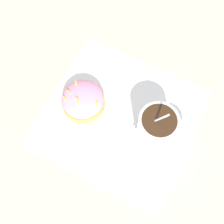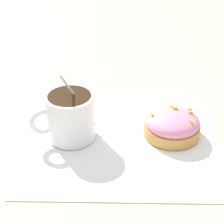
# 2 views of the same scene
# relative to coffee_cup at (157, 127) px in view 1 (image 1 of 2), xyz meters

# --- Properties ---
(ground_plane) EXTENTS (3.00, 3.00, 0.00)m
(ground_plane) POSITION_rel_coffee_cup_xyz_m (0.08, -0.00, -0.04)
(ground_plane) COLOR #C6B793
(paper_napkin) EXTENTS (0.31, 0.29, 0.00)m
(paper_napkin) POSITION_rel_coffee_cup_xyz_m (0.08, -0.00, -0.04)
(paper_napkin) COLOR white
(paper_napkin) RESTS_ON ground_plane
(coffee_cup) EXTENTS (0.10, 0.08, 0.11)m
(coffee_cup) POSITION_rel_coffee_cup_xyz_m (0.00, 0.00, 0.00)
(coffee_cup) COLOR white
(coffee_cup) RESTS_ON paper_napkin
(frosted_pastry) EXTENTS (0.09, 0.09, 0.04)m
(frosted_pastry) POSITION_rel_coffee_cup_xyz_m (0.16, 0.00, -0.02)
(frosted_pastry) COLOR #D19347
(frosted_pastry) RESTS_ON paper_napkin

